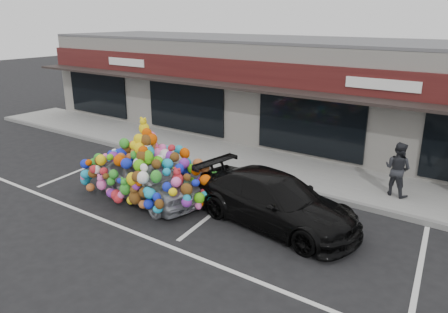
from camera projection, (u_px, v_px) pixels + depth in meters
The scene contains 11 objects.
ground at pixel (146, 188), 13.93m from camera, with size 90.00×90.00×0.00m, color black.
shop_building at pixel (278, 87), 19.77m from camera, with size 24.00×7.20×4.31m.
sidewalk at pixel (220, 155), 16.99m from camera, with size 26.00×3.00×0.15m, color gray.
kerb at pixel (196, 165), 15.83m from camera, with size 26.00×0.18×0.16m, color slate.
parking_stripe_left at pixel (88, 167), 15.86m from camera, with size 0.12×4.40×0.01m, color silver.
parking_stripe_mid at pixel (221, 207), 12.52m from camera, with size 0.12×4.40×0.01m, color silver.
parking_stripe_right at pixel (420, 268), 9.51m from camera, with size 0.12×4.40×0.01m, color silver.
lane_line at pixel (137, 233), 11.04m from camera, with size 14.00×0.12×0.01m, color silver.
toy_car at pixel (148, 173), 12.88m from camera, with size 2.83×4.37×2.41m.
black_sedan at pixel (275, 201), 11.32m from camera, with size 4.66×1.89×1.35m, color black.
pedestrian_b at pixel (398, 169), 12.80m from camera, with size 0.79×0.62×1.63m, color black.
Camera 1 is at (9.59, -9.03, 5.25)m, focal length 35.00 mm.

